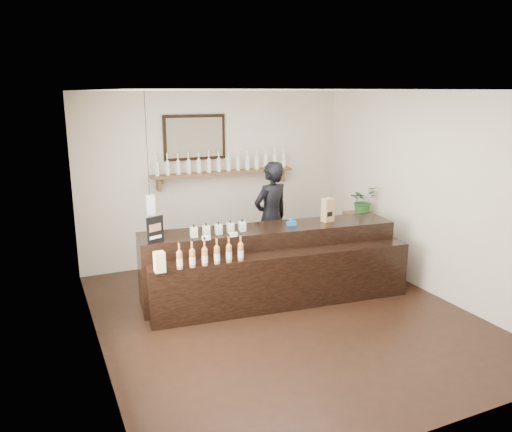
{
  "coord_description": "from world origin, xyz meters",
  "views": [
    {
      "loc": [
        -2.75,
        -5.22,
        2.78
      ],
      "look_at": [
        -0.08,
        0.7,
        1.16
      ],
      "focal_mm": 35.0,
      "sensor_mm": 36.0,
      "label": 1
    }
  ],
  "objects": [
    {
      "name": "promo_sign",
      "position": [
        -1.46,
        0.63,
        1.15
      ],
      "size": [
        0.22,
        0.1,
        0.33
      ],
      "color": "black",
      "rests_on": "counter"
    },
    {
      "name": "ground",
      "position": [
        0.0,
        0.0,
        0.0
      ],
      "size": [
        5.0,
        5.0,
        0.0
      ],
      "primitive_type": "plane",
      "color": "black",
      "rests_on": "ground"
    },
    {
      "name": "side_cabinet",
      "position": [
        2.0,
        1.16,
        0.44
      ],
      "size": [
        0.55,
        0.68,
        0.87
      ],
      "color": "brown",
      "rests_on": "ground"
    },
    {
      "name": "room_shell",
      "position": [
        0.0,
        0.0,
        1.7
      ],
      "size": [
        5.0,
        5.0,
        5.0
      ],
      "color": "beige",
      "rests_on": "ground"
    },
    {
      "name": "counter",
      "position": [
        0.12,
        0.57,
        0.46
      ],
      "size": [
        3.58,
        1.3,
        1.15
      ],
      "color": "black",
      "rests_on": "ground"
    },
    {
      "name": "paper_bag",
      "position": [
        1.01,
        0.63,
        1.16
      ],
      "size": [
        0.17,
        0.14,
        0.33
      ],
      "color": "#A2834E",
      "rests_on": "counter"
    },
    {
      "name": "back_wall_decor",
      "position": [
        -0.14,
        2.37,
        1.75
      ],
      "size": [
        2.66,
        0.96,
        1.69
      ],
      "color": "brown",
      "rests_on": "ground"
    },
    {
      "name": "tape_dispenser",
      "position": [
        0.44,
        0.64,
        1.03
      ],
      "size": [
        0.13,
        0.07,
        0.11
      ],
      "color": "#1863AA",
      "rests_on": "counter"
    },
    {
      "name": "shopkeeper",
      "position": [
        0.57,
        1.55,
        1.0
      ],
      "size": [
        0.82,
        0.65,
        1.99
      ],
      "primitive_type": "imported",
      "rotation": [
        0.0,
        0.0,
        3.41
      ],
      "color": "black",
      "rests_on": "ground"
    },
    {
      "name": "potted_plant",
      "position": [
        2.0,
        1.16,
        1.1
      ],
      "size": [
        0.49,
        0.45,
        0.46
      ],
      "primitive_type": "imported",
      "rotation": [
        0.0,
        0.0,
        0.25
      ],
      "color": "#2A5E25",
      "rests_on": "side_cabinet"
    }
  ]
}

